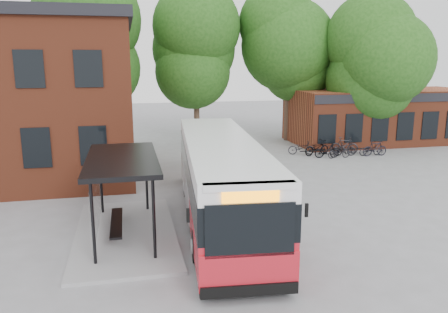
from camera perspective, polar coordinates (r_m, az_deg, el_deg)
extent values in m
plane|color=gray|center=(17.80, 2.06, -7.78)|extent=(100.00, 100.00, 0.00)
imported|color=black|center=(29.61, 10.06, 1.13)|extent=(1.83, 0.98, 0.91)
imported|color=black|center=(28.87, 13.31, 0.77)|extent=(1.67, 0.63, 0.98)
imported|color=black|center=(29.55, 12.02, 1.12)|extent=(2.02, 1.15, 1.01)
imported|color=black|center=(29.83, 15.51, 0.92)|extent=(1.51, 0.63, 0.88)
imported|color=black|center=(29.04, 14.78, 0.59)|extent=(1.57, 0.62, 0.81)
imported|color=#28282E|center=(30.59, 15.44, 1.41)|extent=(1.90, 1.18, 1.10)
imported|color=black|center=(30.41, 18.54, 0.87)|extent=(1.56, 0.57, 0.81)
imported|color=black|center=(30.35, 19.11, 1.03)|extent=(1.73, 0.52, 1.04)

